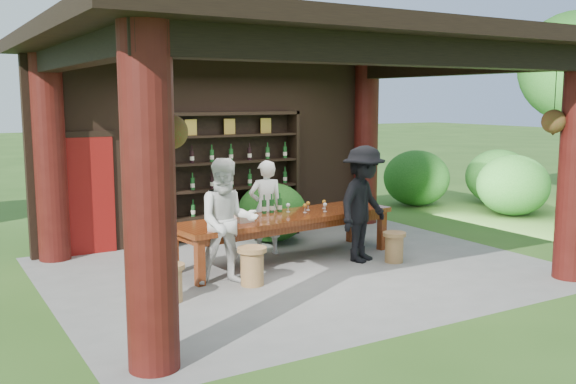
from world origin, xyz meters
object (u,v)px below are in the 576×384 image
stool_near_right (394,246)px  host (266,208)px  tasting_table (285,222)px  wine_shelf (231,176)px  napkin_basket (244,217)px  stool_near_left (252,265)px  stool_far_left (171,282)px  guest_man (363,204)px  guest_woman (227,222)px

stool_near_right → host: 2.21m
tasting_table → wine_shelf: bearing=91.8°
host → napkin_basket: 1.08m
stool_near_left → napkin_basket: 0.97m
wine_shelf → stool_far_left: 3.85m
tasting_table → stool_near_left: tasting_table is taller
tasting_table → stool_far_left: 2.60m
guest_man → host: bearing=108.3°
stool_near_left → wine_shelf: bearing=70.0°
stool_far_left → guest_woman: size_ratio=0.28×
stool_near_left → guest_man: size_ratio=0.29×
tasting_table → stool_near_right: size_ratio=8.05×
stool_near_right → host: host is taller
guest_woman → guest_man: (2.43, 0.08, 0.04)m
stool_far_left → guest_man: guest_man is taller
wine_shelf → stool_near_right: wine_shelf is taller
stool_near_right → napkin_basket: bearing=161.2°
stool_near_right → napkin_basket: (-2.29, 0.78, 0.56)m
tasting_table → stool_near_left: size_ratio=7.22×
host → stool_near_left: bearing=67.9°
wine_shelf → guest_woman: wine_shelf is taller
napkin_basket → wine_shelf: bearing=69.6°
host → napkin_basket: size_ratio=6.11×
stool_near_right → napkin_basket: 2.48m
stool_far_left → guest_woman: (0.98, 0.35, 0.63)m
guest_woman → stool_far_left: bearing=-144.0°
tasting_table → napkin_basket: size_ratio=15.11×
stool_near_left → host: host is taller
stool_far_left → guest_woman: 1.22m
wine_shelf → guest_man: size_ratio=1.44×
wine_shelf → stool_near_left: bearing=-110.0°
stool_far_left → wine_shelf: bearing=52.4°
tasting_table → guest_woman: guest_woman is taller
stool_near_left → guest_man: guest_man is taller
stool_near_left → host: 1.91m
stool_far_left → host: 2.87m
stool_near_right → napkin_basket: napkin_basket is taller
guest_man → napkin_basket: (-1.90, 0.46, -0.11)m
tasting_table → stool_far_left: bearing=-155.2°
stool_far_left → napkin_basket: 1.84m
guest_woman → stool_near_left: bearing=-24.0°
stool_near_right → stool_far_left: size_ratio=0.98×
guest_man → stool_near_right: bearing=-64.1°
stool_far_left → host: host is taller
wine_shelf → napkin_basket: bearing=-110.4°
stool_near_right → host: size_ratio=0.31×
guest_man → napkin_basket: bearing=141.8°
tasting_table → host: (-0.05, 0.57, 0.16)m
stool_far_left → guest_man: size_ratio=0.27×
host → guest_woman: bearing=57.0°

